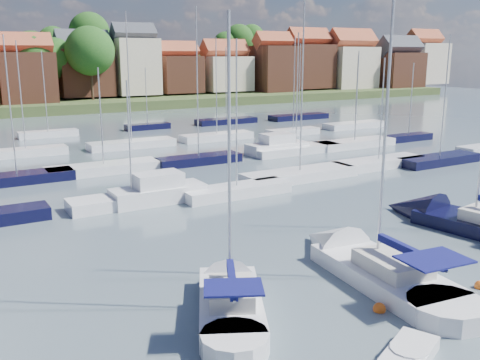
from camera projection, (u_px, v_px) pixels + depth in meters
ground at (136, 153)px, 59.40m from camera, size 260.00×260.00×0.00m
sailboat_left at (229, 296)px, 23.72m from camera, size 6.72×10.02×13.52m
sailboat_centre at (363, 264)px, 27.36m from camera, size 4.66×12.95×17.15m
sailboat_navy at (458, 221)px, 34.28m from camera, size 5.33×13.04×17.49m
tender at (409, 355)px, 19.25m from camera, size 3.32×2.55×0.65m
buoy_c at (379, 311)px, 23.09m from camera, size 0.55×0.55×0.55m
buoy_d at (480, 288)px, 25.36m from camera, size 0.53×0.53×0.53m
buoy_e at (348, 247)px, 30.64m from camera, size 0.44×0.44×0.44m
marina_field at (169, 155)px, 56.15m from camera, size 79.62×41.41×15.93m
far_shore_town at (22, 78)px, 137.39m from camera, size 212.46×90.00×22.27m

